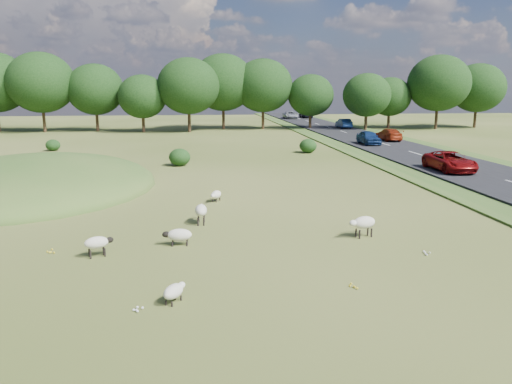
# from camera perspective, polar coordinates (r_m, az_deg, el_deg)

# --- Properties ---
(ground) EXTENTS (160.00, 160.00, 0.00)m
(ground) POSITION_cam_1_polar(r_m,az_deg,el_deg) (42.51, -5.26, 3.02)
(ground) COLOR #384B17
(ground) RESTS_ON ground
(mound) EXTENTS (16.00, 20.00, 4.00)m
(mound) POSITION_cam_1_polar(r_m,az_deg,el_deg) (36.28, -24.16, 0.49)
(mound) COLOR #33561E
(mound) RESTS_ON ground
(road) EXTENTS (8.00, 150.00, 0.25)m
(road) POSITION_cam_1_polar(r_m,az_deg,el_deg) (56.48, 15.23, 4.97)
(road) COLOR black
(road) RESTS_ON ground
(treeline) EXTENTS (96.28, 14.66, 11.70)m
(treeline) POSITION_cam_1_polar(r_m,az_deg,el_deg) (77.43, -6.94, 11.82)
(treeline) COLOR black
(treeline) RESTS_ON ground
(shrubs) EXTENTS (27.71, 13.52, 1.47)m
(shrubs) POSITION_cam_1_polar(r_m,az_deg,el_deg) (47.82, -6.49, 4.81)
(shrubs) COLOR black
(shrubs) RESTS_ON ground
(sheep_0) EXTENTS (1.37, 0.87, 0.95)m
(sheep_0) POSITION_cam_1_polar(r_m,az_deg,el_deg) (22.48, 12.18, -3.46)
(sheep_0) COLOR beige
(sheep_0) RESTS_ON ground
(sheep_1) EXTENTS (1.18, 0.82, 0.82)m
(sheep_1) POSITION_cam_1_polar(r_m,az_deg,el_deg) (20.47, -17.68, -5.54)
(sheep_1) COLOR beige
(sheep_1) RESTS_ON ground
(sheep_2) EXTENTS (0.84, 1.14, 0.64)m
(sheep_2) POSITION_cam_1_polar(r_m,az_deg,el_deg) (29.00, -4.61, -0.31)
(sheep_2) COLOR beige
(sheep_2) RESTS_ON ground
(sheep_3) EXTENTS (1.24, 0.58, 0.72)m
(sheep_3) POSITION_cam_1_polar(r_m,az_deg,el_deg) (21.17, -8.84, -4.88)
(sheep_3) COLOR beige
(sheep_3) RESTS_ON ground
(sheep_4) EXTENTS (0.83, 1.04, 0.59)m
(sheep_4) POSITION_cam_1_polar(r_m,az_deg,el_deg) (15.79, -9.36, -11.12)
(sheep_4) COLOR beige
(sheep_4) RESTS_ON ground
(sheep_5) EXTENTS (0.63, 1.33, 0.96)m
(sheep_5) POSITION_cam_1_polar(r_m,az_deg,el_deg) (24.28, -6.31, -2.10)
(sheep_5) COLOR beige
(sheep_5) RESTS_ON ground
(car_0) EXTENTS (2.42, 5.25, 1.46)m
(car_0) POSITION_cam_1_polar(r_m,az_deg,el_deg) (40.93, 21.28, 3.30)
(car_0) COLOR maroon
(car_0) RESTS_ON road
(car_1) EXTENTS (1.99, 4.90, 1.42)m
(car_1) POSITION_cam_1_polar(r_m,az_deg,el_deg) (62.39, 14.94, 6.37)
(car_1) COLOR #9C2D11
(car_1) RESTS_ON road
(car_2) EXTENTS (1.79, 4.45, 1.52)m
(car_2) POSITION_cam_1_polar(r_m,az_deg,el_deg) (57.61, 12.76, 6.10)
(car_2) COLOR navy
(car_2) RESTS_ON road
(car_4) EXTENTS (2.11, 5.19, 1.51)m
(car_4) POSITION_cam_1_polar(r_m,az_deg,el_deg) (106.39, 5.74, 8.84)
(car_4) COLOR black
(car_4) RESTS_ON road
(car_5) EXTENTS (1.56, 4.47, 1.47)m
(car_5) POSITION_cam_1_polar(r_m,az_deg,el_deg) (80.00, 10.00, 7.73)
(car_5) COLOR navy
(car_5) RESTS_ON road
(car_6) EXTENTS (2.46, 5.33, 1.48)m
(car_6) POSITION_cam_1_polar(r_m,az_deg,el_deg) (103.50, 3.92, 8.78)
(car_6) COLOR #A7ABAF
(car_6) RESTS_ON road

